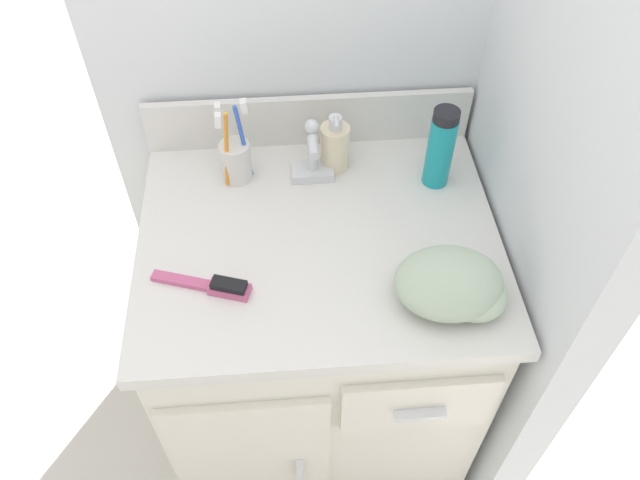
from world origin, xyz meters
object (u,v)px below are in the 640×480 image
(hand_towel, at_px, (454,286))
(shaving_cream_can, at_px, (440,148))
(soap_dispenser, at_px, (335,146))
(toothbrush_cup, at_px, (235,158))
(hairbrush, at_px, (214,286))

(hand_towel, bearing_deg, shaving_cream_can, 84.12)
(shaving_cream_can, bearing_deg, soap_dispenser, 163.05)
(toothbrush_cup, xyz_separation_m, soap_dispenser, (0.21, 0.02, 0.00))
(shaving_cream_can, height_order, hairbrush, shaving_cream_can)
(toothbrush_cup, xyz_separation_m, hairbrush, (-0.04, -0.30, -0.04))
(soap_dispenser, xyz_separation_m, hand_towel, (0.18, -0.37, -0.01))
(shaving_cream_can, bearing_deg, hairbrush, -151.11)
(toothbrush_cup, bearing_deg, soap_dispenser, 5.43)
(shaving_cream_can, bearing_deg, hand_towel, -95.88)
(toothbrush_cup, height_order, soap_dispenser, toothbrush_cup)
(soap_dispenser, distance_m, hand_towel, 0.42)
(toothbrush_cup, bearing_deg, hairbrush, -97.58)
(hairbrush, distance_m, hand_towel, 0.43)
(toothbrush_cup, distance_m, hairbrush, 0.30)
(soap_dispenser, relative_size, hairbrush, 0.73)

